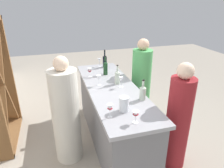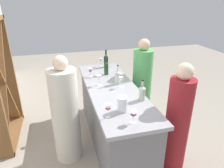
{
  "view_description": "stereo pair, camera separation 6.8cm",
  "coord_description": "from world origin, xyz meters",
  "px_view_note": "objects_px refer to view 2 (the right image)",
  "views": [
    {
      "loc": [
        -2.69,
        0.79,
        2.2
      ],
      "look_at": [
        0.0,
        0.0,
        1.0
      ],
      "focal_mm": 32.89,
      "sensor_mm": 36.0,
      "label": 1
    },
    {
      "loc": [
        -2.71,
        0.73,
        2.2
      ],
      "look_at": [
        0.0,
        0.0,
        1.0
      ],
      "focal_mm": 32.89,
      "sensor_mm": 36.0,
      "label": 2
    }
  ],
  "objects_px": {
    "wine_bottle_second_left_clear_pale": "(118,77)",
    "wine_glass_far_left": "(99,78)",
    "water_pitcher": "(122,104)",
    "wine_bottle_leftmost_clear_pale": "(142,93)",
    "person_center_guest": "(142,86)",
    "wine_glass_near_left": "(121,80)",
    "wine_glass_near_center": "(101,61)",
    "person_right_guest": "(66,115)",
    "wine_glass_far_right": "(108,108)",
    "wine_bottle_center_olive_green": "(106,67)",
    "wine_bottle_second_right_near_black": "(106,60)",
    "wine_glass_far_center": "(90,71)",
    "person_left_guest": "(178,122)",
    "wine_glass_near_right": "(133,115)"
  },
  "relations": [
    {
      "from": "wine_bottle_second_left_clear_pale",
      "to": "wine_bottle_center_olive_green",
      "type": "height_order",
      "value": "wine_bottle_center_olive_green"
    },
    {
      "from": "wine_glass_far_center",
      "to": "wine_glass_far_right",
      "type": "relative_size",
      "value": 0.93
    },
    {
      "from": "wine_bottle_leftmost_clear_pale",
      "to": "person_left_guest",
      "type": "distance_m",
      "value": 0.6
    },
    {
      "from": "wine_bottle_center_olive_green",
      "to": "person_right_guest",
      "type": "relative_size",
      "value": 0.22
    },
    {
      "from": "wine_glass_far_left",
      "to": "water_pitcher",
      "type": "bearing_deg",
      "value": -172.57
    },
    {
      "from": "wine_glass_near_left",
      "to": "wine_glass_far_left",
      "type": "xyz_separation_m",
      "value": [
        0.16,
        0.3,
        0.0
      ]
    },
    {
      "from": "wine_bottle_second_left_clear_pale",
      "to": "wine_glass_far_left",
      "type": "xyz_separation_m",
      "value": [
        0.02,
        0.28,
        0.0
      ]
    },
    {
      "from": "wine_bottle_leftmost_clear_pale",
      "to": "wine_bottle_second_left_clear_pale",
      "type": "distance_m",
      "value": 0.62
    },
    {
      "from": "wine_bottle_center_olive_green",
      "to": "wine_glass_near_left",
      "type": "distance_m",
      "value": 0.59
    },
    {
      "from": "wine_glass_far_center",
      "to": "person_right_guest",
      "type": "relative_size",
      "value": 0.1
    },
    {
      "from": "wine_glass_far_right",
      "to": "wine_glass_near_center",
      "type": "bearing_deg",
      "value": -9.51
    },
    {
      "from": "wine_bottle_leftmost_clear_pale",
      "to": "wine_glass_far_center",
      "type": "bearing_deg",
      "value": 26.34
    },
    {
      "from": "wine_bottle_leftmost_clear_pale",
      "to": "person_center_guest",
      "type": "bearing_deg",
      "value": -23.47
    },
    {
      "from": "wine_bottle_second_left_clear_pale",
      "to": "water_pitcher",
      "type": "height_order",
      "value": "wine_bottle_second_left_clear_pale"
    },
    {
      "from": "person_left_guest",
      "to": "person_center_guest",
      "type": "height_order",
      "value": "person_center_guest"
    },
    {
      "from": "wine_glass_far_left",
      "to": "person_right_guest",
      "type": "relative_size",
      "value": 0.11
    },
    {
      "from": "person_center_guest",
      "to": "person_left_guest",
      "type": "bearing_deg",
      "value": 93.08
    },
    {
      "from": "wine_bottle_leftmost_clear_pale",
      "to": "wine_glass_near_left",
      "type": "bearing_deg",
      "value": 16.76
    },
    {
      "from": "person_left_guest",
      "to": "wine_glass_far_center",
      "type": "bearing_deg",
      "value": -53.84
    },
    {
      "from": "wine_bottle_leftmost_clear_pale",
      "to": "wine_glass_far_right",
      "type": "distance_m",
      "value": 0.61
    },
    {
      "from": "wine_bottle_second_left_clear_pale",
      "to": "wine_glass_near_left",
      "type": "xyz_separation_m",
      "value": [
        -0.14,
        -0.02,
        -0.0
      ]
    },
    {
      "from": "water_pitcher",
      "to": "person_right_guest",
      "type": "distance_m",
      "value": 0.89
    },
    {
      "from": "wine_glass_far_left",
      "to": "person_center_guest",
      "type": "xyz_separation_m",
      "value": [
        0.29,
        -0.83,
        -0.34
      ]
    },
    {
      "from": "wine_bottle_center_olive_green",
      "to": "wine_glass_near_right",
      "type": "relative_size",
      "value": 2.35
    },
    {
      "from": "wine_bottle_second_right_near_black",
      "to": "wine_glass_near_right",
      "type": "xyz_separation_m",
      "value": [
        -1.93,
        0.17,
        -0.03
      ]
    },
    {
      "from": "wine_glass_far_left",
      "to": "wine_glass_near_center",
      "type": "bearing_deg",
      "value": -13.49
    },
    {
      "from": "person_center_guest",
      "to": "wine_bottle_leftmost_clear_pale",
      "type": "bearing_deg",
      "value": 68.85
    },
    {
      "from": "water_pitcher",
      "to": "person_center_guest",
      "type": "xyz_separation_m",
      "value": [
        1.11,
        -0.73,
        -0.32
      ]
    },
    {
      "from": "wine_bottle_leftmost_clear_pale",
      "to": "wine_glass_near_left",
      "type": "relative_size",
      "value": 1.72
    },
    {
      "from": "wine_bottle_leftmost_clear_pale",
      "to": "wine_glass_far_center",
      "type": "height_order",
      "value": "wine_bottle_leftmost_clear_pale"
    },
    {
      "from": "wine_glass_near_center",
      "to": "wine_glass_far_center",
      "type": "bearing_deg",
      "value": 150.52
    },
    {
      "from": "wine_glass_near_left",
      "to": "wine_glass_far_right",
      "type": "xyz_separation_m",
      "value": [
        -0.76,
        0.39,
        0.0
      ]
    },
    {
      "from": "wine_glass_far_left",
      "to": "water_pitcher",
      "type": "distance_m",
      "value": 0.83
    },
    {
      "from": "wine_bottle_second_right_near_black",
      "to": "person_right_guest",
      "type": "relative_size",
      "value": 0.22
    },
    {
      "from": "wine_bottle_leftmost_clear_pale",
      "to": "wine_glass_far_right",
      "type": "bearing_deg",
      "value": 119.34
    },
    {
      "from": "wine_glass_far_right",
      "to": "water_pitcher",
      "type": "relative_size",
      "value": 0.92
    },
    {
      "from": "wine_glass_near_center",
      "to": "wine_glass_near_right",
      "type": "bearing_deg",
      "value": 177.92
    },
    {
      "from": "wine_glass_near_left",
      "to": "wine_glass_far_right",
      "type": "relative_size",
      "value": 0.98
    },
    {
      "from": "wine_bottle_leftmost_clear_pale",
      "to": "wine_bottle_second_left_clear_pale",
      "type": "relative_size",
      "value": 0.92
    },
    {
      "from": "wine_glass_near_right",
      "to": "person_left_guest",
      "type": "bearing_deg",
      "value": -72.81
    },
    {
      "from": "wine_glass_near_center",
      "to": "wine_bottle_second_left_clear_pale",
      "type": "bearing_deg",
      "value": -175.68
    },
    {
      "from": "wine_glass_near_left",
      "to": "water_pitcher",
      "type": "bearing_deg",
      "value": 163.93
    },
    {
      "from": "wine_glass_far_center",
      "to": "person_left_guest",
      "type": "distance_m",
      "value": 1.61
    },
    {
      "from": "wine_bottle_second_right_near_black",
      "to": "wine_glass_far_center",
      "type": "bearing_deg",
      "value": 139.13
    },
    {
      "from": "wine_glass_far_right",
      "to": "person_left_guest",
      "type": "distance_m",
      "value": 1.01
    },
    {
      "from": "wine_glass_far_right",
      "to": "person_center_guest",
      "type": "relative_size",
      "value": 0.11
    },
    {
      "from": "wine_bottle_second_left_clear_pale",
      "to": "wine_glass_far_center",
      "type": "relative_size",
      "value": 1.97
    },
    {
      "from": "wine_glass_far_left",
      "to": "wine_glass_near_left",
      "type": "bearing_deg",
      "value": -117.73
    },
    {
      "from": "wine_glass_far_center",
      "to": "person_right_guest",
      "type": "bearing_deg",
      "value": 146.4
    },
    {
      "from": "wine_bottle_center_olive_green",
      "to": "wine_glass_near_center",
      "type": "height_order",
      "value": "wine_bottle_center_olive_green"
    }
  ]
}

